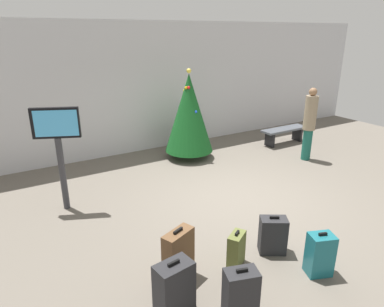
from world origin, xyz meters
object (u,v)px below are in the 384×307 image
(traveller_0, at_px, (309,122))
(suitcase_2, at_px, (273,235))
(holiday_tree, at_px, (189,113))
(suitcase_3, at_px, (178,255))
(waiting_bench, at_px, (284,132))
(suitcase_0, at_px, (320,254))
(suitcase_1, at_px, (174,290))
(suitcase_4, at_px, (236,250))
(flight_info_kiosk, at_px, (58,140))
(suitcase_5, at_px, (240,297))

(traveller_0, distance_m, suitcase_2, 4.55)
(holiday_tree, height_order, suitcase_3, holiday_tree)
(waiting_bench, xyz_separation_m, suitcase_2, (-4.16, -3.91, -0.07))
(waiting_bench, bearing_deg, suitcase_2, -136.76)
(holiday_tree, bearing_deg, suitcase_3, -122.04)
(suitcase_3, bearing_deg, suitcase_0, -27.78)
(holiday_tree, height_order, suitcase_0, holiday_tree)
(suitcase_2, bearing_deg, suitcase_0, -73.80)
(suitcase_1, bearing_deg, suitcase_4, 16.70)
(suitcase_0, relative_size, suitcase_2, 1.06)
(traveller_0, distance_m, suitcase_4, 5.10)
(waiting_bench, height_order, suitcase_1, suitcase_1)
(suitcase_0, xyz_separation_m, suitcase_3, (-1.75, 0.92, 0.06))
(waiting_bench, height_order, suitcase_3, suitcase_3)
(flight_info_kiosk, xyz_separation_m, suitcase_1, (0.56, -3.42, -1.02))
(holiday_tree, bearing_deg, suitcase_0, -99.33)
(waiting_bench, bearing_deg, suitcase_1, -144.96)
(suitcase_3, bearing_deg, flight_info_kiosk, 107.47)
(flight_info_kiosk, relative_size, suitcase_2, 3.19)
(suitcase_0, distance_m, suitcase_1, 2.13)
(suitcase_0, xyz_separation_m, suitcase_4, (-0.89, 0.75, -0.05))
(traveller_0, height_order, suitcase_5, traveller_0)
(suitcase_2, bearing_deg, suitcase_3, 172.34)
(suitcase_0, relative_size, suitcase_1, 0.87)
(holiday_tree, xyz_separation_m, suitcase_3, (-2.57, -4.11, -0.86))
(traveller_0, height_order, suitcase_4, traveller_0)
(suitcase_3, relative_size, suitcase_4, 1.40)
(suitcase_0, distance_m, suitcase_2, 0.74)
(holiday_tree, distance_m, suitcase_1, 5.56)
(flight_info_kiosk, relative_size, suitcase_0, 3.01)
(waiting_bench, relative_size, suitcase_3, 1.97)
(traveller_0, distance_m, suitcase_5, 6.05)
(holiday_tree, relative_size, waiting_bench, 1.54)
(suitcase_4, bearing_deg, flight_info_kiosk, 120.05)
(traveller_0, bearing_deg, suitcase_5, -145.32)
(holiday_tree, distance_m, waiting_bench, 3.27)
(traveller_0, relative_size, suitcase_0, 2.90)
(suitcase_2, relative_size, suitcase_4, 1.12)
(suitcase_4, height_order, suitcase_5, suitcase_5)
(holiday_tree, bearing_deg, suitcase_1, -122.17)
(waiting_bench, distance_m, suitcase_1, 7.39)
(suitcase_1, bearing_deg, holiday_tree, 57.83)
(suitcase_1, height_order, suitcase_4, suitcase_1)
(holiday_tree, bearing_deg, traveller_0, -33.19)
(waiting_bench, xyz_separation_m, suitcase_4, (-4.84, -3.88, -0.10))
(suitcase_3, bearing_deg, traveller_0, 24.72)
(flight_info_kiosk, relative_size, suitcase_3, 2.55)
(flight_info_kiosk, distance_m, suitcase_2, 4.09)
(traveller_0, relative_size, suitcase_4, 3.44)
(waiting_bench, relative_size, traveller_0, 0.80)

